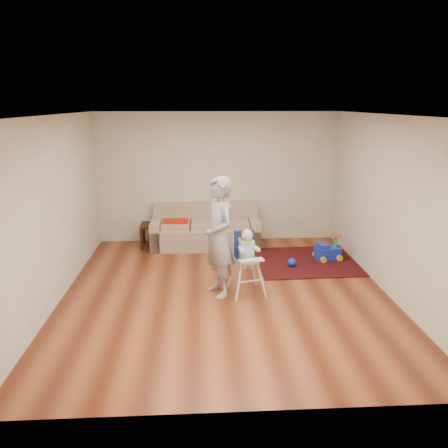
{
  "coord_description": "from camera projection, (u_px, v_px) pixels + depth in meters",
  "views": [
    {
      "loc": [
        -0.38,
        -6.29,
        2.87
      ],
      "look_at": [
        0.0,
        0.4,
        1.0
      ],
      "focal_mm": 35.0,
      "sensor_mm": 36.0,
      "label": 1
    }
  ],
  "objects": [
    {
      "name": "ride_on_toy",
      "position": [
        328.0,
        247.0,
        8.17
      ],
      "size": [
        0.5,
        0.4,
        0.48
      ],
      "primitive_type": null,
      "rotation": [
        0.0,
        0.0,
        0.22
      ],
      "color": "#1730C2",
      "rests_on": "area_rug"
    },
    {
      "name": "high_chair",
      "position": [
        247.0,
        263.0,
        6.67
      ],
      "size": [
        0.58,
        0.58,
        1.04
      ],
      "rotation": [
        0.0,
        0.0,
        0.22
      ],
      "color": "silver",
      "rests_on": "ground"
    },
    {
      "name": "toy_ball",
      "position": [
        292.0,
        262.0,
        7.85
      ],
      "size": [
        0.15,
        0.15,
        0.15
      ],
      "primitive_type": "sphere",
      "color": "#1730C2",
      "rests_on": "area_rug"
    },
    {
      "name": "room_envelope",
      "position": [
        224.0,
        168.0,
        6.84
      ],
      "size": [
        5.04,
        5.52,
        2.72
      ],
      "color": "beige",
      "rests_on": "ground"
    },
    {
      "name": "area_rug",
      "position": [
        315.0,
        261.0,
        8.16
      ],
      "size": [
        2.25,
        1.72,
        0.02
      ],
      "primitive_type": "cube",
      "rotation": [
        0.0,
        0.0,
        0.03
      ],
      "color": "black",
      "rests_on": "ground"
    },
    {
      "name": "adult",
      "position": [
        219.0,
        237.0,
        6.54
      ],
      "size": [
        0.67,
        0.79,
        1.84
      ],
      "primitive_type": "imported",
      "rotation": [
        0.0,
        0.0,
        -1.17
      ],
      "color": "gray",
      "rests_on": "ground"
    },
    {
      "name": "side_table",
      "position": [
        153.0,
        235.0,
        8.98
      ],
      "size": [
        0.47,
        0.47,
        0.47
      ],
      "primitive_type": null,
      "color": "black",
      "rests_on": "ground"
    },
    {
      "name": "sofa",
      "position": [
        205.0,
        226.0,
        8.92
      ],
      "size": [
        2.21,
        0.94,
        0.85
      ],
      "rotation": [
        0.0,
        0.0,
        -0.02
      ],
      "color": "tan",
      "rests_on": "ground"
    },
    {
      "name": "ground",
      "position": [
        225.0,
        292.0,
        6.84
      ],
      "size": [
        5.5,
        5.5,
        0.0
      ],
      "primitive_type": "plane",
      "color": "#542210",
      "rests_on": "ground"
    }
  ]
}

